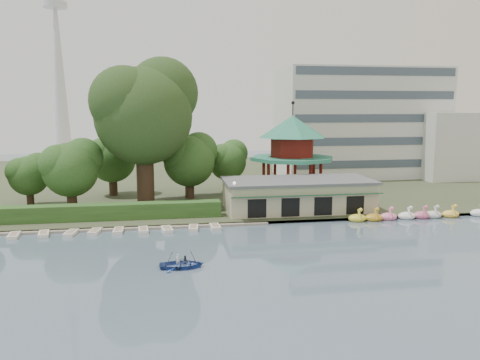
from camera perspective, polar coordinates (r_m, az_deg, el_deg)
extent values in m
plane|color=slate|center=(36.99, 1.45, -11.98)|extent=(220.00, 220.00, 0.00)
cube|color=#424930|center=(87.20, -4.89, 0.19)|extent=(220.00, 70.00, 0.40)
cube|color=gray|center=(53.29, -2.01, -5.33)|extent=(220.00, 0.60, 0.30)
cube|color=gray|center=(53.10, -15.02, -5.71)|extent=(34.00, 1.60, 0.24)
cube|color=#C3B996|center=(59.37, 7.02, -1.91)|extent=(18.00, 8.00, 3.60)
cube|color=#595B5E|center=(59.04, 7.06, -0.05)|extent=(18.60, 8.60, 0.30)
cube|color=#194C2D|center=(55.18, 8.28, -1.90)|extent=(18.00, 1.59, 0.45)
cylinder|color=#C3B996|center=(69.59, 6.29, -1.33)|extent=(10.40, 10.40, 1.20)
cylinder|color=#2B7E60|center=(68.91, 6.36, 2.64)|extent=(12.40, 12.40, 0.50)
cylinder|color=maroon|center=(68.76, 6.38, 4.01)|extent=(6.40, 6.40, 2.80)
cone|color=#2B7E60|center=(68.58, 6.42, 6.51)|extent=(10.00, 10.00, 3.20)
cylinder|color=black|center=(68.53, 6.46, 8.60)|extent=(0.16, 0.16, 1.80)
cube|color=silver|center=(91.61, 14.32, 6.77)|extent=(30.00, 14.00, 20.00)
cube|color=silver|center=(94.23, 24.68, 3.86)|extent=(14.00, 10.00, 12.00)
cone|color=silver|center=(178.40, -21.31, 13.57)|extent=(6.00, 6.00, 60.00)
cylinder|color=silver|center=(181.00, -21.64, 19.25)|extent=(8.00, 8.00, 2.00)
cube|color=#325A23|center=(56.41, -17.77, -3.76)|extent=(30.00, 2.00, 1.80)
cylinder|color=black|center=(54.64, -0.69, -2.55)|extent=(0.12, 0.12, 4.00)
sphere|color=beige|center=(54.27, -0.69, -0.38)|extent=(0.36, 0.36, 0.36)
cylinder|color=#3A281C|center=(62.56, -11.49, 1.23)|extent=(2.27, 2.27, 9.44)
sphere|color=#2C461D|center=(62.06, -11.69, 7.63)|extent=(12.60, 12.60, 12.60)
sphere|color=#2C461D|center=(63.92, -9.41, 10.43)|extent=(9.45, 9.45, 9.45)
sphere|color=#2C461D|center=(60.93, -13.89, 9.32)|extent=(8.82, 8.82, 8.82)
cylinder|color=#3A281C|center=(62.01, -19.83, -1.64)|extent=(1.22, 1.22, 4.17)
sphere|color=#325A23|center=(61.56, -19.98, 1.19)|extent=(6.79, 6.79, 6.79)
sphere|color=#325A23|center=(62.17, -18.64, 2.56)|extent=(5.09, 5.09, 5.09)
sphere|color=#325A23|center=(61.04, -21.23, 1.85)|extent=(4.75, 4.75, 4.75)
cylinder|color=#3A281C|center=(67.28, -24.22, -1.53)|extent=(0.93, 0.93, 3.22)
sphere|color=#325A23|center=(66.93, -24.35, 0.48)|extent=(5.16, 5.16, 5.16)
sphere|color=#325A23|center=(67.28, -23.38, 1.46)|extent=(3.87, 3.87, 3.87)
sphere|color=#325A23|center=(66.60, -25.24, 0.94)|extent=(3.61, 3.61, 3.61)
cylinder|color=#3A281C|center=(66.92, -6.16, -0.40)|extent=(1.30, 1.30, 4.27)
sphere|color=#325A23|center=(66.50, -6.21, 2.29)|extent=(7.21, 7.21, 7.21)
sphere|color=#325A23|center=(67.53, -5.05, 3.57)|extent=(5.41, 5.41, 5.41)
sphere|color=#325A23|center=(65.64, -7.28, 2.94)|extent=(5.05, 5.05, 5.05)
cylinder|color=#3A281C|center=(71.45, -1.53, 0.03)|extent=(1.02, 1.02, 3.77)
sphere|color=#325A23|center=(71.09, -1.53, 2.25)|extent=(5.69, 5.69, 5.69)
sphere|color=#325A23|center=(71.96, -0.73, 3.30)|extent=(4.27, 4.27, 4.27)
sphere|color=#325A23|center=(70.32, -2.28, 2.79)|extent=(3.99, 3.99, 3.99)
cylinder|color=#3A281C|center=(71.19, -15.21, -0.10)|extent=(1.22, 1.22, 4.30)
sphere|color=#325A23|center=(70.79, -15.32, 2.45)|extent=(6.76, 6.76, 6.76)
sphere|color=#325A23|center=(71.53, -14.20, 3.67)|extent=(5.07, 5.07, 5.07)
sphere|color=#325A23|center=(70.17, -16.36, 3.06)|extent=(4.73, 4.73, 4.73)
ellipsoid|color=yellow|center=(56.61, 14.11, -4.54)|extent=(2.16, 1.44, 0.99)
cylinder|color=yellow|center=(55.99, 14.35, -4.12)|extent=(0.26, 0.79, 1.29)
sphere|color=yellow|center=(55.59, 14.50, -3.53)|extent=(0.44, 0.44, 0.44)
ellipsoid|color=gold|center=(57.39, 15.99, -4.44)|extent=(2.16, 1.44, 0.99)
cylinder|color=gold|center=(56.78, 16.25, -4.02)|extent=(0.26, 0.79, 1.29)
sphere|color=gold|center=(56.38, 16.41, -3.44)|extent=(0.44, 0.44, 0.44)
ellipsoid|color=pink|center=(58.40, 17.61, -4.29)|extent=(2.16, 1.44, 0.99)
cylinder|color=pink|center=(57.80, 17.88, -3.87)|extent=(0.26, 0.79, 1.29)
sphere|color=pink|center=(57.41, 18.04, -3.30)|extent=(0.44, 0.44, 0.44)
ellipsoid|color=white|center=(59.47, 19.65, -4.16)|extent=(2.16, 1.44, 0.99)
cylinder|color=white|center=(58.89, 19.93, -3.75)|extent=(0.26, 0.79, 1.29)
sphere|color=white|center=(58.50, 20.11, -3.19)|extent=(0.44, 0.44, 0.44)
ellipsoid|color=#D66486|center=(60.49, 21.27, -4.03)|extent=(2.16, 1.44, 0.99)
cylinder|color=#D66486|center=(59.92, 21.57, -3.63)|extent=(0.26, 0.79, 1.29)
sphere|color=#D66486|center=(59.54, 21.75, -3.08)|extent=(0.44, 0.44, 0.44)
ellipsoid|color=silver|center=(61.26, 22.46, -3.95)|extent=(2.16, 1.44, 0.99)
cylinder|color=silver|center=(60.69, 22.77, -3.55)|extent=(0.26, 0.79, 1.29)
sphere|color=silver|center=(60.32, 22.95, -3.00)|extent=(0.44, 0.44, 0.44)
ellipsoid|color=yellow|center=(62.47, 24.27, -3.82)|extent=(2.16, 1.44, 0.99)
cylinder|color=yellow|center=(61.91, 24.58, -3.43)|extent=(0.26, 0.79, 1.29)
sphere|color=yellow|center=(61.54, 24.77, -2.89)|extent=(0.44, 0.44, 0.44)
ellipsoid|color=white|center=(64.65, 27.08, -3.61)|extent=(2.16, 1.44, 0.99)
cube|color=white|center=(53.53, -25.86, -6.12)|extent=(1.21, 2.38, 0.36)
cube|color=white|center=(52.94, -22.81, -6.08)|extent=(1.37, 2.43, 0.36)
cube|color=white|center=(52.26, -19.90, -6.10)|extent=(1.31, 2.42, 0.36)
cube|color=white|center=(52.12, -17.26, -6.01)|extent=(1.31, 2.42, 0.36)
cube|color=white|center=(51.79, -14.61, -5.99)|extent=(1.03, 2.31, 0.36)
cube|color=white|center=(51.44, -11.70, -5.99)|extent=(1.19, 2.38, 0.36)
cube|color=white|center=(51.29, -8.89, -5.95)|extent=(1.37, 2.44, 0.36)
cube|color=white|center=(51.49, -5.69, -5.83)|extent=(1.19, 2.38, 0.36)
cube|color=white|center=(51.85, -3.04, -5.70)|extent=(1.15, 2.36, 0.36)
imported|color=#314C98|center=(39.58, -7.13, -9.83)|extent=(5.23, 3.80, 1.06)
imported|color=white|center=(39.74, -7.58, -9.65)|extent=(0.38, 0.25, 1.01)
imported|color=#343B4B|center=(39.39, -6.67, -9.83)|extent=(0.48, 0.38, 0.98)
cylinder|color=#3A281C|center=(39.62, -8.88, -10.12)|extent=(0.94, 0.29, 2.01)
cylinder|color=#3A281C|center=(39.70, -5.36, -10.02)|extent=(0.94, 0.29, 2.01)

